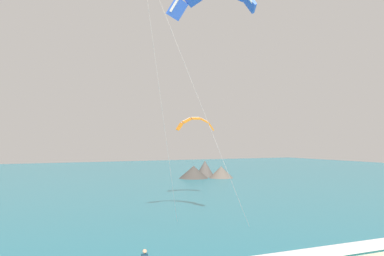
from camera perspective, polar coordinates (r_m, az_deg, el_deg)
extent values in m
cube|color=teal|center=(83.40, -17.61, -6.23)|extent=(200.00, 120.00, 0.20)
sphere|color=tan|center=(25.37, -5.73, -14.59)|extent=(0.22, 0.22, 0.22)
cube|color=blue|center=(35.10, 6.85, 14.99)|extent=(1.22, 1.75, 1.66)
cube|color=blue|center=(36.84, -1.79, 14.19)|extent=(1.71, 1.16, 1.66)
cube|color=white|center=(36.52, -2.08, 14.84)|extent=(0.73, 0.78, 1.29)
cylinder|color=#B2B2B7|center=(29.21, 1.31, 2.26)|extent=(9.97, 4.60, 16.05)
cylinder|color=#B2B2B7|center=(30.28, -3.62, 2.14)|extent=(6.32, 8.77, 16.05)
cube|color=orange|center=(55.73, -1.50, 0.18)|extent=(0.74, 1.00, 1.04)
cube|color=white|center=(56.09, -1.56, 0.31)|extent=(0.63, 0.29, 0.87)
cube|color=orange|center=(55.71, -0.63, 0.91)|extent=(1.08, 1.08, 0.78)
cube|color=white|center=(56.07, -0.69, 1.03)|extent=(0.90, 0.38, 0.56)
cube|color=orange|center=(55.86, 0.48, 1.16)|extent=(1.23, 1.10, 0.34)
cube|color=white|center=(56.22, 0.40, 1.29)|extent=(0.98, 0.42, 0.12)
cube|color=orange|center=(56.14, 1.54, 0.89)|extent=(1.25, 1.06, 0.78)
cube|color=white|center=(56.49, 1.46, 1.02)|extent=(0.92, 0.40, 0.56)
cube|color=orange|center=(56.48, 2.33, 0.16)|extent=(1.06, 0.96, 1.04)
cube|color=white|center=(56.83, 2.25, 0.29)|extent=(0.67, 0.32, 0.87)
cone|color=#47423D|center=(85.48, 0.19, -5.41)|extent=(5.77, 5.77, 2.44)
cone|color=#56514C|center=(88.63, 1.57, -5.00)|extent=(3.85, 3.85, 3.24)
cone|color=#665B51|center=(86.32, 3.54, -5.40)|extent=(4.79, 4.79, 2.34)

